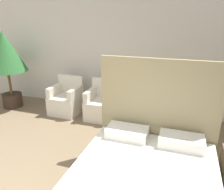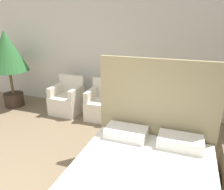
# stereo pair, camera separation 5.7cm
# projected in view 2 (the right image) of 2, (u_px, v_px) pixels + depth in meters

# --- Properties ---
(wall_back) EXTENTS (10.00, 0.06, 2.90)m
(wall_back) POSITION_uv_depth(u_px,v_px,m) (117.00, 47.00, 4.82)
(wall_back) COLOR silver
(wall_back) RESTS_ON ground_plane
(bed) EXTENTS (1.62, 2.01, 1.56)m
(bed) POSITION_uv_depth(u_px,v_px,m) (140.00, 187.00, 2.38)
(bed) COLOR #4C4238
(bed) RESTS_ON ground_plane
(armchair_near_window_left) EXTENTS (0.64, 0.61, 0.83)m
(armchair_near_window_left) POSITION_uv_depth(u_px,v_px,m) (67.00, 101.00, 4.94)
(armchair_near_window_left) COLOR silver
(armchair_near_window_left) RESTS_ON ground_plane
(armchair_near_window_right) EXTENTS (0.63, 0.60, 0.83)m
(armchair_near_window_right) POSITION_uv_depth(u_px,v_px,m) (103.00, 106.00, 4.66)
(armchair_near_window_right) COLOR silver
(armchair_near_window_right) RESTS_ON ground_plane
(potted_palm) EXTENTS (0.91, 0.91, 1.80)m
(potted_palm) POSITION_uv_depth(u_px,v_px,m) (7.00, 55.00, 5.01)
(potted_palm) COLOR #38281E
(potted_palm) RESTS_ON ground_plane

